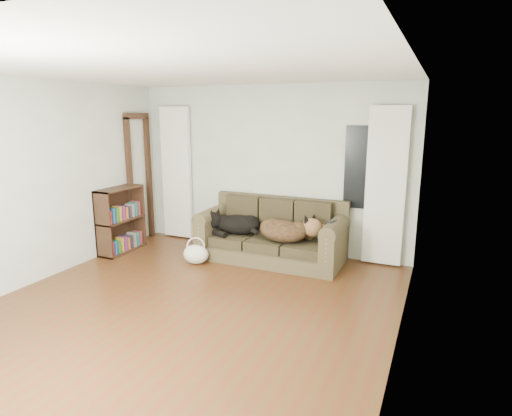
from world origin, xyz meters
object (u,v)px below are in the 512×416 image
at_px(tote_bag, 196,253).
at_px(bookshelf, 121,221).
at_px(dog_black_lab, 235,225).
at_px(sofa, 271,231).
at_px(dog_shepherd, 286,232).

relative_size(tote_bag, bookshelf, 0.38).
xyz_separation_m(dog_black_lab, bookshelf, (-1.76, -0.55, 0.02)).
distance_m(dog_black_lab, tote_bag, 0.76).
bearing_deg(bookshelf, sofa, 13.10).
height_order(tote_bag, bookshelf, bookshelf).
xyz_separation_m(sofa, tote_bag, (-0.94, -0.61, -0.29)).
height_order(dog_black_lab, dog_shepherd, dog_shepherd).
bearing_deg(dog_shepherd, bookshelf, 21.09).
distance_m(sofa, tote_bag, 1.16).
xyz_separation_m(tote_bag, bookshelf, (-1.39, 0.03, 0.34)).
xyz_separation_m(sofa, dog_black_lab, (-0.58, -0.03, 0.03)).
relative_size(sofa, tote_bag, 5.57).
height_order(dog_black_lab, tote_bag, dog_black_lab).
bearing_deg(dog_black_lab, sofa, -0.06).
xyz_separation_m(dog_black_lab, dog_shepherd, (0.86, -0.06, 0.01)).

